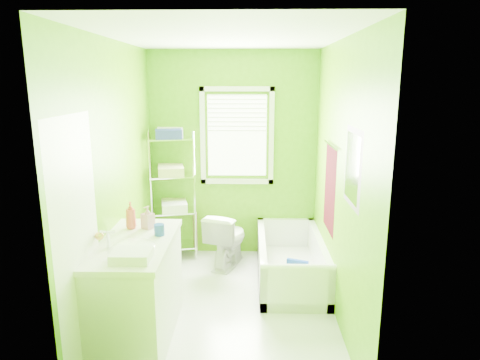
{
  "coord_description": "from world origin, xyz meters",
  "views": [
    {
      "loc": [
        0.22,
        -3.91,
        2.22
      ],
      "look_at": [
        0.12,
        0.25,
        1.26
      ],
      "focal_mm": 32.0,
      "sensor_mm": 36.0,
      "label": 1
    }
  ],
  "objects_px": {
    "bathtub": "(291,266)",
    "toilet": "(227,238)",
    "vanity": "(137,287)",
    "wire_shelf_unit": "(173,180)"
  },
  "relations": [
    {
      "from": "bathtub",
      "to": "vanity",
      "type": "distance_m",
      "value": 1.88
    },
    {
      "from": "bathtub",
      "to": "toilet",
      "type": "xyz_separation_m",
      "value": [
        -0.75,
        0.38,
        0.18
      ]
    },
    {
      "from": "vanity",
      "to": "wire_shelf_unit",
      "type": "height_order",
      "value": "wire_shelf_unit"
    },
    {
      "from": "bathtub",
      "to": "vanity",
      "type": "xyz_separation_m",
      "value": [
        -1.44,
        -1.17,
        0.32
      ]
    },
    {
      "from": "toilet",
      "to": "wire_shelf_unit",
      "type": "height_order",
      "value": "wire_shelf_unit"
    },
    {
      "from": "vanity",
      "to": "wire_shelf_unit",
      "type": "xyz_separation_m",
      "value": [
        0.01,
        1.8,
        0.54
      ]
    },
    {
      "from": "toilet",
      "to": "vanity",
      "type": "relative_size",
      "value": 0.57
    },
    {
      "from": "bathtub",
      "to": "toilet",
      "type": "relative_size",
      "value": 2.27
    },
    {
      "from": "vanity",
      "to": "wire_shelf_unit",
      "type": "distance_m",
      "value": 1.88
    },
    {
      "from": "vanity",
      "to": "toilet",
      "type": "bearing_deg",
      "value": 65.8
    }
  ]
}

